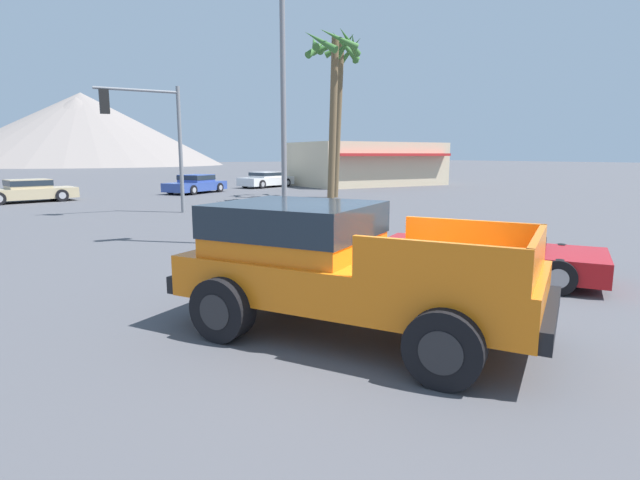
% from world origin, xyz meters
% --- Properties ---
extents(ground_plane, '(320.00, 320.00, 0.00)m').
position_xyz_m(ground_plane, '(0.00, 0.00, 0.00)').
color(ground_plane, '#4C4C51').
extents(orange_pickup_truck, '(4.37, 5.22, 1.75)m').
position_xyz_m(orange_pickup_truck, '(-0.44, 0.37, 1.00)').
color(orange_pickup_truck, orange).
rests_on(orange_pickup_truck, ground_plane).
extents(red_convertible_car, '(3.89, 4.56, 0.96)m').
position_xyz_m(red_convertible_car, '(3.86, 1.51, 0.39)').
color(red_convertible_car, '#B21419').
rests_on(red_convertible_car, ground_plane).
extents(parked_car_white, '(4.84, 3.46, 1.15)m').
position_xyz_m(parked_car_white, '(11.14, 29.48, 0.59)').
color(parked_car_white, white).
rests_on(parked_car_white, ground_plane).
extents(parked_car_blue, '(4.54, 3.95, 1.17)m').
position_xyz_m(parked_car_blue, '(4.91, 26.32, 0.60)').
color(parked_car_blue, '#334C9E').
rests_on(parked_car_blue, ground_plane).
extents(parked_car_tan, '(4.89, 2.84, 1.17)m').
position_xyz_m(parked_car_tan, '(-4.38, 24.46, 0.60)').
color(parked_car_tan, tan).
rests_on(parked_car_tan, ground_plane).
extents(traffic_light_main, '(3.28, 0.38, 5.17)m').
position_xyz_m(traffic_light_main, '(0.13, 15.86, 3.61)').
color(traffic_light_main, slate).
rests_on(traffic_light_main, ground_plane).
extents(street_lamp_post, '(0.90, 0.24, 8.49)m').
position_xyz_m(street_lamp_post, '(1.74, 6.53, 5.04)').
color(street_lamp_post, slate).
rests_on(street_lamp_post, ground_plane).
extents(palm_tree_tall, '(2.91, 2.76, 8.39)m').
position_xyz_m(palm_tree_tall, '(9.13, 16.49, 6.31)').
color(palm_tree_tall, brown).
rests_on(palm_tree_tall, ground_plane).
extents(palm_tree_short, '(2.96, 2.83, 8.89)m').
position_xyz_m(palm_tree_short, '(10.98, 19.02, 6.64)').
color(palm_tree_short, brown).
rests_on(palm_tree_short, ground_plane).
extents(storefront_building, '(11.36, 7.62, 3.37)m').
position_xyz_m(storefront_building, '(19.50, 28.28, 1.69)').
color(storefront_building, beige).
rests_on(storefront_building, ground_plane).
extents(distant_mountain_range, '(105.72, 68.24, 16.64)m').
position_xyz_m(distant_mountain_range, '(-4.64, 124.04, 7.08)').
color(distant_mountain_range, gray).
rests_on(distant_mountain_range, ground_plane).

